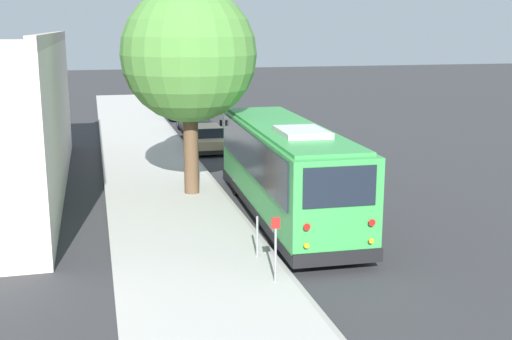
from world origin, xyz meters
TOP-DOWN VIEW (x-y plane):
  - ground_plane at (0.00, 0.00)m, footprint 160.00×160.00m
  - sidewalk_slab at (0.00, 4.09)m, footprint 80.00×4.33m
  - curb_strip at (0.00, 1.86)m, footprint 80.00×0.14m
  - shuttle_bus at (-0.97, 0.36)m, footprint 11.09×2.87m
  - parked_sedan_tan at (11.76, 0.85)m, footprint 4.63×1.78m
  - parked_sedan_black at (17.55, 0.55)m, footprint 4.55×1.80m
  - parked_sedan_blue at (24.04, 0.74)m, footprint 4.19×1.86m
  - parked_sedan_maroon at (29.33, 0.63)m, footprint 4.21×1.78m
  - parked_sedan_gray at (36.42, 0.74)m, footprint 4.37×1.89m
  - street_tree at (2.58, 3.04)m, footprint 4.97×4.97m
  - sign_post_near at (-6.76, 2.35)m, footprint 0.06×0.22m
  - sign_post_far at (-4.94, 2.35)m, footprint 0.06×0.06m

SIDE VIEW (x-z plane):
  - ground_plane at x=0.00m, z-range 0.00..0.00m
  - sidewalk_slab at x=0.00m, z-range 0.00..0.15m
  - curb_strip at x=0.00m, z-range 0.00..0.15m
  - parked_sedan_maroon at x=29.33m, z-range -0.05..1.21m
  - parked_sedan_gray at x=36.42m, z-range -0.05..1.22m
  - parked_sedan_tan at x=11.76m, z-range -0.05..1.26m
  - parked_sedan_black at x=17.55m, z-range -0.05..1.26m
  - parked_sedan_blue at x=24.04m, z-range -0.05..1.27m
  - sign_post_far at x=-4.94m, z-range 0.15..1.31m
  - sign_post_near at x=-6.76m, z-range 0.17..1.83m
  - shuttle_bus at x=-0.97m, z-range 0.12..3.43m
  - street_tree at x=2.58m, z-range 1.46..9.89m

